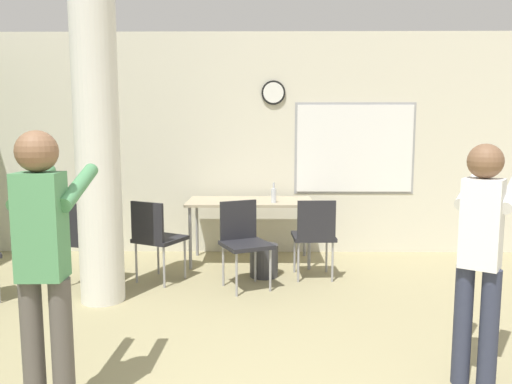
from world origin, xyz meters
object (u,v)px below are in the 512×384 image
(bottle_on_table, at_px, (274,195))
(person_playing_side, at_px, (481,246))
(chair_near_pillar, at_px, (87,237))
(chair_table_left, at_px, (156,235))
(chair_table_right, at_px, (314,232))
(chair_table_front, at_px, (243,238))
(person_playing_front, at_px, (44,253))
(folding_table, at_px, (250,205))

(bottle_on_table, distance_m, person_playing_side, 2.97)
(bottle_on_table, relative_size, chair_near_pillar, 0.27)
(bottle_on_table, bearing_deg, chair_table_left, -152.71)
(chair_table_right, bearing_deg, person_playing_side, -70.69)
(chair_table_left, bearing_deg, chair_table_front, -7.76)
(bottle_on_table, distance_m, person_playing_front, 3.36)
(chair_table_front, bearing_deg, folding_table, 87.05)
(folding_table, height_order, person_playing_front, person_playing_front)
(folding_table, height_order, person_playing_side, person_playing_side)
(chair_table_left, relative_size, person_playing_front, 0.54)
(chair_table_left, bearing_deg, chair_table_right, 4.79)
(chair_table_right, bearing_deg, folding_table, 136.09)
(chair_near_pillar, bearing_deg, person_playing_front, -75.42)
(folding_table, xyz_separation_m, bottle_on_table, (0.28, -0.17, 0.14))
(chair_near_pillar, relative_size, person_playing_front, 0.54)
(chair_table_front, xyz_separation_m, person_playing_side, (1.52, -1.95, 0.38))
(person_playing_side, bearing_deg, chair_near_pillar, 147.74)
(person_playing_front, distance_m, person_playing_side, 2.54)
(folding_table, relative_size, chair_near_pillar, 1.70)
(chair_near_pillar, bearing_deg, folding_table, 29.11)
(person_playing_front, relative_size, person_playing_side, 1.05)
(chair_near_pillar, height_order, person_playing_side, person_playing_side)
(person_playing_front, bearing_deg, bottle_on_table, 67.05)
(chair_table_left, bearing_deg, chair_near_pillar, -171.09)
(person_playing_side, bearing_deg, chair_table_left, 139.54)
(person_playing_side, bearing_deg, person_playing_front, -171.37)
(bottle_on_table, relative_size, person_playing_front, 0.15)
(chair_table_left, distance_m, chair_table_right, 1.66)
(chair_table_left, xyz_separation_m, chair_near_pillar, (-0.69, -0.11, 0.00))
(chair_table_front, height_order, person_playing_front, person_playing_front)
(folding_table, height_order, chair_near_pillar, chair_near_pillar)
(folding_table, bearing_deg, chair_table_right, -43.91)
(bottle_on_table, bearing_deg, folding_table, 148.18)
(bottle_on_table, xyz_separation_m, chair_table_front, (-0.32, -0.76, -0.33))
(bottle_on_table, relative_size, chair_table_front, 0.27)
(folding_table, xyz_separation_m, person_playing_front, (-1.04, -3.27, 0.24))
(bottle_on_table, distance_m, chair_table_left, 1.43)
(chair_table_front, bearing_deg, person_playing_side, -52.08)
(bottle_on_table, xyz_separation_m, person_playing_side, (1.20, -2.72, 0.05))
(chair_table_left, height_order, chair_table_right, same)
(chair_near_pillar, bearing_deg, chair_table_right, 6.00)
(chair_table_front, distance_m, chair_table_left, 0.92)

